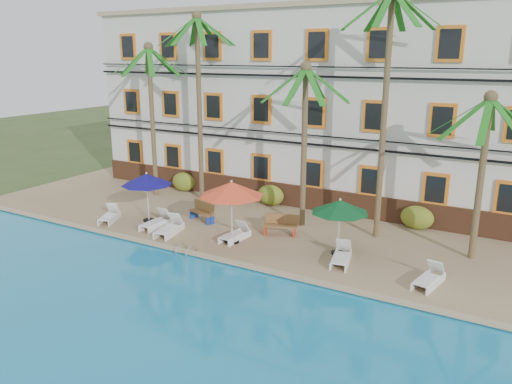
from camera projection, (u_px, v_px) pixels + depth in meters
The scene contains 25 objects.
ground at pixel (212, 253), 20.83m from camera, with size 100.00×100.00×0.00m, color #384C23.
pool_deck at pixel (268, 218), 24.98m from camera, with size 30.00×12.00×0.25m, color tan.
swimming_pool at pixel (79, 329), 14.93m from camera, with size 26.00×12.00×0.20m, color #1987BB.
pool_coping at pixel (199, 254), 20.00m from camera, with size 30.00×0.35×0.06m, color tan.
hotel_building at pixel (311, 104), 27.75m from camera, with size 25.40×6.44×10.22m.
palm_a at pixel (151, 100), 27.11m from camera, with size 4.06×4.06×8.42m.
palm_b at pixel (199, 86), 26.03m from camera, with size 4.06×4.06×9.90m.
palm_c at pixel (305, 123), 22.21m from camera, with size 4.06×4.06×7.49m.
palm_d at pixel (386, 87), 20.32m from camera, with size 4.06×4.06×10.45m.
palm_e at pixel (484, 152), 18.60m from camera, with size 4.06×4.06×6.53m.
shrub_left at pixel (184, 182), 29.24m from camera, with size 1.50×0.90×1.10m, color #22631C.
shrub_mid at pixel (271, 195), 26.49m from camera, with size 1.50×0.90×1.10m, color #22631C.
shrub_right at pixel (417, 218), 22.87m from camera, with size 1.50×0.90×1.10m, color #22631C.
umbrella_blue at pixel (147, 180), 23.58m from camera, with size 2.41×2.41×2.41m.
umbrella_red at pixel (231, 189), 20.77m from camera, with size 2.75×2.75×2.74m.
umbrella_green at pixel (340, 207), 19.64m from camera, with size 2.33×2.33×2.33m.
lounger_a at pixel (110, 216), 24.07m from camera, with size 1.21×1.72×0.77m.
lounger_b at pixel (157, 222), 23.13m from camera, with size 0.63×1.76×0.83m.
lounger_c at pixel (170, 228), 22.32m from camera, with size 0.96×1.89×0.85m.
lounger_d at pixel (235, 234), 21.61m from camera, with size 0.73×1.69×0.78m.
lounger_e at pixel (341, 256), 19.23m from camera, with size 0.97×1.83×0.82m.
lounger_f at pixel (429, 278), 17.37m from camera, with size 0.90×1.75×0.79m.
bench_left at pixel (203, 211), 24.02m from camera, with size 1.57×0.91×0.93m.
bench_right at pixel (280, 224), 22.19m from camera, with size 1.57×0.94×0.93m.
pool_ladder at pixel (186, 253), 20.19m from camera, with size 0.54×0.74×0.74m.
Camera 1 is at (11.17, -15.95, 8.04)m, focal length 35.00 mm.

